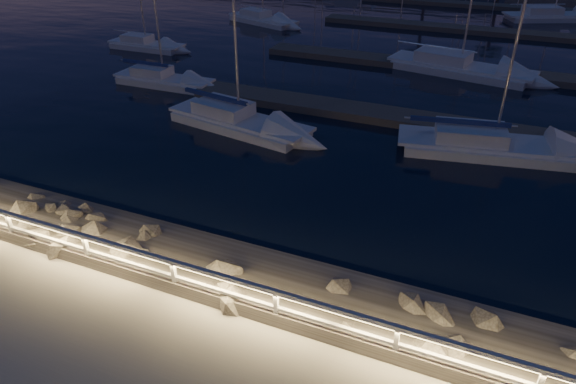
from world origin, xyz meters
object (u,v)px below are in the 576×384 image
object	(u,v)px
guard_rail	(238,288)
sailboat_e	(145,44)
sailboat_b	(236,119)
sailboat_c	(489,144)
sailboat_k	(551,15)
sailboat_j	(261,18)
sailboat_a	(162,78)
sailboat_g	(456,66)

from	to	relation	value
guard_rail	sailboat_e	world-z (taller)	sailboat_e
guard_rail	sailboat_b	size ratio (longest dim) A/B	3.41
sailboat_c	sailboat_k	bearing A→B (deg)	73.96
sailboat_b	sailboat_k	bearing A→B (deg)	77.01
sailboat_b	sailboat_j	distance (m)	24.20
sailboat_c	guard_rail	bearing A→B (deg)	-120.98
guard_rail	sailboat_e	xyz separation A→B (m)	(-20.10, 22.65, -0.98)
sailboat_b	sailboat_k	size ratio (longest dim) A/B	0.87
sailboat_a	sailboat_b	size ratio (longest dim) A/B	0.83
sailboat_e	sailboat_k	world-z (taller)	sailboat_k
guard_rail	sailboat_g	distance (m)	25.80
sailboat_e	sailboat_k	xyz separation A→B (m)	(28.01, 23.39, 0.06)
sailboat_b	sailboat_j	world-z (taller)	sailboat_b
sailboat_c	sailboat_g	world-z (taller)	sailboat_g
guard_rail	sailboat_b	xyz separation A→B (m)	(-6.61, 12.04, -0.94)
sailboat_g	sailboat_k	xyz separation A→B (m)	(5.78, 20.34, -0.01)
sailboat_b	sailboat_c	size ratio (longest dim) A/B	0.92
sailboat_j	sailboat_k	bearing A→B (deg)	45.35
sailboat_a	sailboat_e	world-z (taller)	sailboat_a
sailboat_e	sailboat_a	bearing A→B (deg)	-47.59
sailboat_e	guard_rail	bearing A→B (deg)	-49.39
guard_rail	sailboat_b	distance (m)	13.76
sailboat_k	sailboat_g	bearing A→B (deg)	-130.74
sailboat_b	sailboat_k	xyz separation A→B (m)	(14.52, 34.00, 0.02)
sailboat_a	sailboat_k	size ratio (longest dim) A/B	0.72
guard_rail	sailboat_c	distance (m)	14.85
sailboat_a	sailboat_e	distance (m)	8.97
sailboat_a	sailboat_k	world-z (taller)	sailboat_k
guard_rail	sailboat_g	size ratio (longest dim) A/B	2.85
sailboat_c	sailboat_g	xyz separation A→B (m)	(-2.93, 11.78, 0.03)
sailboat_a	sailboat_c	world-z (taller)	sailboat_c
sailboat_b	sailboat_c	xyz separation A→B (m)	(11.67, 1.88, 0.00)
sailboat_c	sailboat_e	distance (m)	26.63
sailboat_a	sailboat_c	distance (m)	19.13
sailboat_k	guard_rail	bearing A→B (deg)	-124.63
sailboat_g	sailboat_k	distance (m)	21.14
guard_rail	sailboat_j	xyz separation A→B (m)	(-16.06, 34.32, -0.96)
sailboat_a	sailboat_b	bearing A→B (deg)	-30.17
sailboat_b	sailboat_e	distance (m)	17.16
sailboat_a	sailboat_g	bearing A→B (deg)	29.77
guard_rail	sailboat_a	bearing A→B (deg)	130.83
sailboat_j	sailboat_g	bearing A→B (deg)	-6.05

